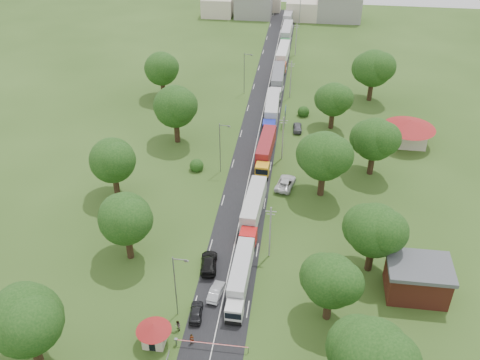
% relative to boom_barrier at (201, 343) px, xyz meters
% --- Properties ---
extents(ground, '(260.00, 260.00, 0.00)m').
position_rel_boom_barrier_xyz_m(ground, '(1.36, 25.00, -0.89)').
color(ground, '#2A4316').
rests_on(ground, ground).
extents(road, '(8.00, 200.00, 0.04)m').
position_rel_boom_barrier_xyz_m(road, '(1.36, 45.00, -0.89)').
color(road, black).
rests_on(road, ground).
extents(boom_barrier, '(9.22, 0.35, 1.18)m').
position_rel_boom_barrier_xyz_m(boom_barrier, '(0.00, 0.00, 0.00)').
color(boom_barrier, slate).
rests_on(boom_barrier, ground).
extents(guard_booth, '(4.40, 4.40, 3.45)m').
position_rel_boom_barrier_xyz_m(guard_booth, '(-5.84, -0.00, 1.27)').
color(guard_booth, beige).
rests_on(guard_booth, ground).
extents(info_sign, '(0.12, 3.10, 4.10)m').
position_rel_boom_barrier_xyz_m(info_sign, '(6.56, 60.00, 2.11)').
color(info_sign, slate).
rests_on(info_sign, ground).
extents(pole_1, '(1.60, 0.24, 9.00)m').
position_rel_boom_barrier_xyz_m(pole_1, '(6.86, 18.00, 3.79)').
color(pole_1, gray).
rests_on(pole_1, ground).
extents(pole_2, '(1.60, 0.24, 9.00)m').
position_rel_boom_barrier_xyz_m(pole_2, '(6.86, 46.00, 3.79)').
color(pole_2, gray).
rests_on(pole_2, ground).
extents(pole_3, '(1.60, 0.24, 9.00)m').
position_rel_boom_barrier_xyz_m(pole_3, '(6.86, 74.00, 3.79)').
color(pole_3, gray).
rests_on(pole_3, ground).
extents(pole_4, '(1.60, 0.24, 9.00)m').
position_rel_boom_barrier_xyz_m(pole_4, '(6.86, 102.00, 3.79)').
color(pole_4, gray).
rests_on(pole_4, ground).
extents(pole_5, '(1.60, 0.24, 9.00)m').
position_rel_boom_barrier_xyz_m(pole_5, '(6.86, 130.00, 3.79)').
color(pole_5, gray).
rests_on(pole_5, ground).
extents(lamp_0, '(2.03, 0.22, 10.00)m').
position_rel_boom_barrier_xyz_m(lamp_0, '(-3.99, 5.00, 4.66)').
color(lamp_0, slate).
rests_on(lamp_0, ground).
extents(lamp_1, '(2.03, 0.22, 10.00)m').
position_rel_boom_barrier_xyz_m(lamp_1, '(-3.99, 40.00, 4.66)').
color(lamp_1, slate).
rests_on(lamp_1, ground).
extents(lamp_2, '(2.03, 0.22, 10.00)m').
position_rel_boom_barrier_xyz_m(lamp_2, '(-3.99, 75.00, 4.66)').
color(lamp_2, slate).
rests_on(lamp_2, ground).
extents(tree_1, '(9.60, 9.60, 12.05)m').
position_rel_boom_barrier_xyz_m(tree_1, '(19.34, -4.83, 6.96)').
color(tree_1, '#382616').
rests_on(tree_1, ground).
extents(tree_2, '(8.00, 8.00, 10.10)m').
position_rel_boom_barrier_xyz_m(tree_2, '(15.35, 7.14, 5.70)').
color(tree_2, '#382616').
rests_on(tree_2, ground).
extents(tree_3, '(8.80, 8.80, 11.07)m').
position_rel_boom_barrier_xyz_m(tree_3, '(21.35, 17.16, 6.33)').
color(tree_3, '#382616').
rests_on(tree_3, ground).
extents(tree_4, '(9.60, 9.60, 12.05)m').
position_rel_boom_barrier_xyz_m(tree_4, '(14.34, 35.17, 6.96)').
color(tree_4, '#382616').
rests_on(tree_4, ground).
extents(tree_5, '(8.80, 8.80, 11.07)m').
position_rel_boom_barrier_xyz_m(tree_5, '(23.35, 43.16, 6.33)').
color(tree_5, '#382616').
rests_on(tree_5, ground).
extents(tree_6, '(8.00, 8.00, 10.10)m').
position_rel_boom_barrier_xyz_m(tree_6, '(16.35, 60.14, 5.70)').
color(tree_6, '#382616').
rests_on(tree_6, ground).
extents(tree_7, '(9.60, 9.60, 12.05)m').
position_rel_boom_barrier_xyz_m(tree_7, '(25.34, 75.17, 6.96)').
color(tree_7, '#382616').
rests_on(tree_7, ground).
extents(tree_9, '(9.60, 9.60, 12.05)m').
position_rel_boom_barrier_xyz_m(tree_9, '(-18.66, -4.83, 6.96)').
color(tree_9, '#382616').
rests_on(tree_9, ground).
extents(tree_10, '(8.80, 8.80, 11.07)m').
position_rel_boom_barrier_xyz_m(tree_10, '(-13.65, 15.16, 6.33)').
color(tree_10, '#382616').
rests_on(tree_10, ground).
extents(tree_11, '(8.80, 8.80, 11.07)m').
position_rel_boom_barrier_xyz_m(tree_11, '(-20.65, 30.16, 6.33)').
color(tree_11, '#382616').
rests_on(tree_11, ground).
extents(tree_12, '(9.60, 9.60, 12.05)m').
position_rel_boom_barrier_xyz_m(tree_12, '(-14.66, 50.17, 6.96)').
color(tree_12, '#382616').
rests_on(tree_12, ground).
extents(tree_13, '(8.80, 8.80, 11.07)m').
position_rel_boom_barrier_xyz_m(tree_13, '(-22.65, 70.16, 6.33)').
color(tree_13, '#382616').
rests_on(tree_13, ground).
extents(house_brick, '(8.60, 6.60, 5.20)m').
position_rel_boom_barrier_xyz_m(house_brick, '(27.36, 13.00, 1.76)').
color(house_brick, maroon).
rests_on(house_brick, ground).
extents(house_cream, '(10.08, 10.08, 5.80)m').
position_rel_boom_barrier_xyz_m(house_cream, '(31.36, 55.00, 2.75)').
color(house_cream, beige).
rests_on(house_cream, ground).
extents(distant_town, '(52.00, 8.00, 8.00)m').
position_rel_boom_barrier_xyz_m(distant_town, '(2.04, 135.00, 2.60)').
color(distant_town, gray).
rests_on(distant_town, ground).
extents(truck_0, '(2.53, 13.60, 3.77)m').
position_rel_boom_barrier_xyz_m(truck_0, '(3.41, 10.88, 1.11)').
color(truck_0, silver).
rests_on(truck_0, ground).
extents(truck_1, '(3.16, 14.92, 4.12)m').
position_rel_boom_barrier_xyz_m(truck_1, '(3.46, 26.20, 1.30)').
color(truck_1, red).
rests_on(truck_1, ground).
extents(truck_2, '(3.03, 14.49, 4.00)m').
position_rel_boom_barrier_xyz_m(truck_2, '(3.71, 45.25, 1.23)').
color(truck_2, gold).
rests_on(truck_2, ground).
extents(truck_3, '(3.02, 15.69, 4.34)m').
position_rel_boom_barrier_xyz_m(truck_3, '(3.54, 61.99, 1.41)').
color(truck_3, '#1A27A1').
rests_on(truck_3, ground).
extents(truck_4, '(2.86, 15.65, 4.34)m').
position_rel_boom_barrier_xyz_m(truck_4, '(3.61, 78.31, 1.41)').
color(truck_4, silver).
rests_on(truck_4, ground).
extents(truck_5, '(3.13, 15.52, 4.29)m').
position_rel_boom_barrier_xyz_m(truck_5, '(3.73, 94.63, 1.39)').
color(truck_5, '#A53419').
rests_on(truck_5, ground).
extents(truck_6, '(2.97, 15.49, 4.29)m').
position_rel_boom_barrier_xyz_m(truck_6, '(3.67, 112.79, 1.38)').
color(truck_6, '#276937').
rests_on(truck_6, ground).
extents(truck_7, '(3.19, 14.27, 3.94)m').
position_rel_boom_barrier_xyz_m(truck_7, '(3.39, 129.33, 1.20)').
color(truck_7, '#B0B0B0').
rests_on(truck_7, ground).
extents(car_lane_front, '(2.06, 4.26, 1.40)m').
position_rel_boom_barrier_xyz_m(car_lane_front, '(-1.64, 5.00, -0.19)').
color(car_lane_front, black).
rests_on(car_lane_front, ground).
extents(car_lane_mid, '(2.06, 4.48, 1.42)m').
position_rel_boom_barrier_xyz_m(car_lane_mid, '(0.36, 8.94, -0.18)').
color(car_lane_mid, '#ADB0B6').
rests_on(car_lane_mid, ground).
extents(car_lane_rear, '(2.99, 5.92, 1.65)m').
position_rel_boom_barrier_xyz_m(car_lane_rear, '(-1.64, 14.37, -0.07)').
color(car_lane_rear, black).
rests_on(car_lane_rear, ground).
extents(car_verge_near, '(3.94, 6.43, 1.66)m').
position_rel_boom_barrier_xyz_m(car_verge_near, '(8.14, 36.52, -0.06)').
color(car_verge_near, silver).
rests_on(car_verge_near, ground).
extents(car_verge_far, '(2.07, 4.62, 1.54)m').
position_rel_boom_barrier_xyz_m(car_verge_far, '(9.36, 57.85, -0.12)').
color(car_verge_far, '#56585E').
rests_on(car_verge_far, ground).
extents(pedestrian_near, '(0.65, 0.53, 1.55)m').
position_rel_boom_barrier_xyz_m(pedestrian_near, '(-1.27, 0.50, -0.12)').
color(pedestrian_near, gray).
rests_on(pedestrian_near, ground).
extents(pedestrian_booth, '(0.96, 1.02, 1.67)m').
position_rel_boom_barrier_xyz_m(pedestrian_booth, '(-3.44, 2.26, -0.06)').
color(pedestrian_booth, gray).
rests_on(pedestrian_booth, ground).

